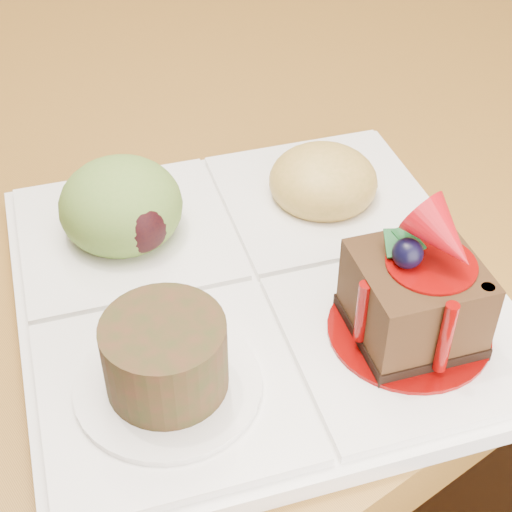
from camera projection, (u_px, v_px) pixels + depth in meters
ground at (105, 322)px, 1.52m from camera, size 6.00×6.00×0.00m
sampler_plate at (251, 268)px, 0.48m from camera, size 0.37×0.37×0.11m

